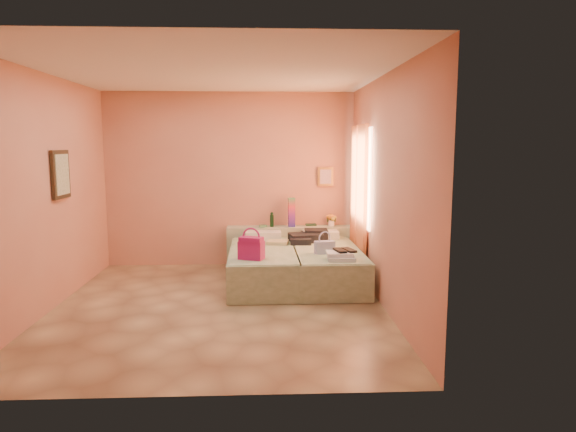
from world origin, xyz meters
The scene contains 16 objects.
ground centered at (0.00, 0.00, 0.00)m, with size 4.50×4.50×0.00m, color tan.
room_walls centered at (0.21, 0.57, 1.79)m, with size 4.02×4.51×2.81m.
headboard_ledge centered at (0.98, 2.10, 0.33)m, with size 2.05×0.30×0.65m, color #A4B291.
bed_left centered at (0.53, 1.05, 0.25)m, with size 0.90×2.00×0.50m, color #A8BA96.
bed_right centered at (1.43, 1.05, 0.25)m, with size 0.90×2.00×0.50m, color #A8BA96.
water_bottle centered at (0.67, 2.10, 0.76)m, with size 0.06×0.06×0.22m, color #153B1F.
rainbow_box centered at (0.99, 2.08, 0.89)m, with size 0.10×0.10×0.47m, color #A4145B.
small_dish centered at (0.53, 2.07, 0.67)m, with size 0.13×0.13×0.03m, color #478257.
green_book centered at (1.32, 2.18, 0.66)m, with size 0.17×0.12×0.03m, color #24432D.
flower_vase centered at (1.64, 2.13, 0.76)m, with size 0.18×0.18×0.23m, color white.
magenta_handbag centered at (0.39, 0.41, 0.65)m, with size 0.31×0.18×0.29m, color #A4145B.
khaki_garment centered at (0.75, 1.40, 0.53)m, with size 0.31×0.25×0.05m, color tan.
clothes_pile centered at (1.23, 1.58, 0.58)m, with size 0.53×0.53×0.16m, color black.
blue_handbag centered at (1.37, 0.70, 0.59)m, with size 0.27×0.12×0.17m, color #40519A.
towel_stack centered at (1.54, 0.31, 0.55)m, with size 0.35×0.30×0.10m, color silver.
sandal_pair centered at (1.59, 0.36, 0.61)m, with size 0.20×0.27×0.03m, color black.
Camera 1 is at (0.57, -6.09, 1.97)m, focal length 32.00 mm.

